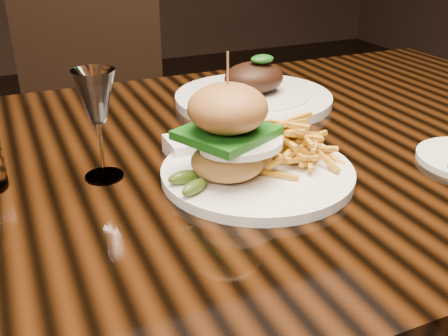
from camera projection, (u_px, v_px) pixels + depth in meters
name	position (u px, v px, depth m)	size (l,w,h in m)	color
dining_table	(214.00, 192.00, 0.89)	(1.60, 0.90, 0.75)	black
burger_plate	(255.00, 147.00, 0.75)	(0.28, 0.28, 0.19)	white
ramekin	(187.00, 147.00, 0.83)	(0.06, 0.06, 0.03)	white
wine_glass	(96.00, 101.00, 0.72)	(0.06, 0.06, 0.16)	white
far_dish	(253.00, 94.00, 1.07)	(0.32, 0.32, 0.10)	white
chair_far	(98.00, 109.00, 1.67)	(0.52, 0.52, 0.95)	black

